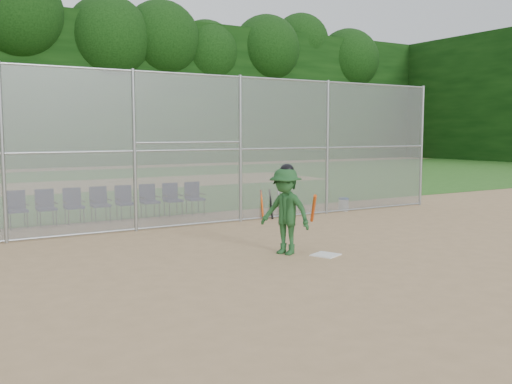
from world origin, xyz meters
TOP-DOWN VIEW (x-y plane):
  - ground at (0.00, 0.00)m, footprint 100.00×100.00m
  - grass_strip at (0.00, 18.00)m, footprint 100.00×100.00m
  - dirt_patch_far at (0.00, 18.00)m, footprint 24.00×24.00m
  - backstop_fence at (0.00, 5.00)m, footprint 16.09×0.09m
  - treeline at (0.00, 20.00)m, footprint 81.00×60.00m
  - home_plate at (0.32, 0.30)m, footprint 0.63×0.63m
  - batter_at_plate at (-0.30, 0.84)m, footprint 1.12×1.35m
  - water_cooler at (4.81, 5.17)m, footprint 0.33×0.33m
  - spare_bats at (2.13, 4.97)m, footprint 0.96×0.29m
  - chair_2 at (-4.47, 6.97)m, footprint 0.54×0.52m
  - chair_3 at (-3.76, 6.97)m, footprint 0.54×0.52m
  - chair_4 at (-3.04, 6.97)m, footprint 0.54×0.52m
  - chair_5 at (-2.32, 6.97)m, footprint 0.54×0.52m
  - chair_6 at (-1.61, 6.97)m, footprint 0.54×0.52m
  - chair_7 at (-0.89, 6.97)m, footprint 0.54×0.52m
  - chair_8 at (-0.18, 6.97)m, footprint 0.54×0.52m
  - chair_9 at (0.54, 6.97)m, footprint 0.54×0.52m

SIDE VIEW (x-z plane):
  - ground at x=0.00m, z-range 0.00..0.00m
  - grass_strip at x=0.00m, z-range 0.01..0.01m
  - dirt_patch_far at x=0.00m, z-range 0.01..0.01m
  - home_plate at x=0.32m, z-range 0.00..0.02m
  - water_cooler at x=4.81m, z-range 0.00..0.42m
  - spare_bats at x=2.13m, z-range 0.00..0.85m
  - chair_2 at x=-4.47m, z-range 0.00..0.96m
  - chair_3 at x=-3.76m, z-range 0.00..0.96m
  - chair_4 at x=-3.04m, z-range 0.00..0.96m
  - chair_5 at x=-2.32m, z-range 0.00..0.96m
  - chair_6 at x=-1.61m, z-range 0.00..0.96m
  - chair_7 at x=-0.89m, z-range 0.00..0.96m
  - chair_8 at x=-0.18m, z-range 0.00..0.96m
  - chair_9 at x=0.54m, z-range 0.00..0.96m
  - batter_at_plate at x=-0.30m, z-range -0.03..1.81m
  - backstop_fence at x=0.00m, z-range 0.07..4.07m
  - treeline at x=0.00m, z-range 0.00..11.00m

